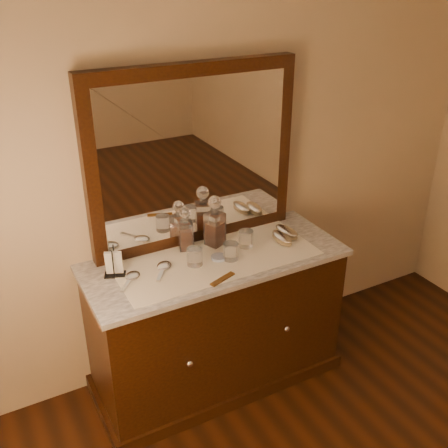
{
  "coord_description": "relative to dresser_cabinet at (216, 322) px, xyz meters",
  "views": [
    {
      "loc": [
        -1.12,
        -0.23,
        2.3
      ],
      "look_at": [
        0.0,
        1.85,
        1.1
      ],
      "focal_mm": 41.85,
      "sensor_mm": 36.0,
      "label": 1
    }
  ],
  "objects": [
    {
      "name": "hand_mirror_inner",
      "position": [
        -0.29,
        0.02,
        0.45
      ],
      "size": [
        0.15,
        0.19,
        0.02
      ],
      "color": "silver",
      "rests_on": "lace_runner"
    },
    {
      "name": "knob_left",
      "position": [
        -0.3,
        -0.28,
        0.04
      ],
      "size": [
        0.04,
        0.04,
        0.04
      ],
      "primitive_type": "sphere",
      "color": "silver",
      "rests_on": "dresser_cabinet"
    },
    {
      "name": "comb",
      "position": [
        -0.07,
        -0.22,
        0.45
      ],
      "size": [
        0.16,
        0.08,
        0.01
      ],
      "primitive_type": "cube",
      "rotation": [
        0.0,
        0.0,
        0.34
      ],
      "color": "brown",
      "rests_on": "lace_runner"
    },
    {
      "name": "brush_near",
      "position": [
        0.42,
        -0.03,
        0.47
      ],
      "size": [
        0.08,
        0.17,
        0.05
      ],
      "color": "#96805C",
      "rests_on": "lace_runner"
    },
    {
      "name": "knob_right",
      "position": [
        0.3,
        -0.28,
        0.04
      ],
      "size": [
        0.04,
        0.04,
        0.04
      ],
      "primitive_type": "sphere",
      "color": "silver",
      "rests_on": "dresser_cabinet"
    },
    {
      "name": "pin_dish",
      "position": [
        0.01,
        -0.02,
        0.45
      ],
      "size": [
        0.1,
        0.1,
        0.01
      ],
      "primitive_type": "cylinder",
      "rotation": [
        0.0,
        0.0,
        0.19
      ],
      "color": "silver",
      "rests_on": "lace_runner"
    },
    {
      "name": "decanter_right",
      "position": [
        0.06,
        0.13,
        0.56
      ],
      "size": [
        0.12,
        0.12,
        0.3
      ],
      "color": "#9C4116",
      "rests_on": "lace_runner"
    },
    {
      "name": "lace_runner",
      "position": [
        0.0,
        -0.02,
        0.44
      ],
      "size": [
        1.1,
        0.45,
        0.0
      ],
      "primitive_type": "cube",
      "color": "white",
      "rests_on": "marble_top"
    },
    {
      "name": "decanter_left",
      "position": [
        -0.1,
        0.16,
        0.54
      ],
      "size": [
        0.1,
        0.1,
        0.26
      ],
      "color": "#9C4116",
      "rests_on": "lace_runner"
    },
    {
      "name": "mirror_frame",
      "position": [
        0.0,
        0.25,
        0.94
      ],
      "size": [
        1.2,
        0.08,
        1.0
      ],
      "primitive_type": "cube",
      "color": "black",
      "rests_on": "marble_top"
    },
    {
      "name": "tumblers",
      "position": [
        0.05,
        -0.02,
        0.49
      ],
      "size": [
        0.42,
        0.17,
        0.1
      ],
      "color": "white",
      "rests_on": "lace_runner"
    },
    {
      "name": "mirror_glass",
      "position": [
        0.0,
        0.21,
        0.94
      ],
      "size": [
        1.06,
        0.01,
        0.86
      ],
      "primitive_type": "cube",
      "color": "white",
      "rests_on": "marble_top"
    },
    {
      "name": "brush_far",
      "position": [
        0.48,
        0.02,
        0.47
      ],
      "size": [
        0.1,
        0.18,
        0.05
      ],
      "color": "#96805C",
      "rests_on": "lace_runner"
    },
    {
      "name": "napkin_rack",
      "position": [
        -0.54,
        0.09,
        0.5
      ],
      "size": [
        0.12,
        0.1,
        0.16
      ],
      "color": "black",
      "rests_on": "marble_top"
    },
    {
      "name": "hand_mirror_outer",
      "position": [
        -0.48,
        0.01,
        0.45
      ],
      "size": [
        0.16,
        0.18,
        0.02
      ],
      "color": "silver",
      "rests_on": "lace_runner"
    },
    {
      "name": "dresser_cabinet",
      "position": [
        0.0,
        0.0,
        0.0
      ],
      "size": [
        1.4,
        0.55,
        0.82
      ],
      "primitive_type": "cube",
      "color": "black",
      "rests_on": "floor"
    },
    {
      "name": "marble_top",
      "position": [
        0.0,
        0.0,
        0.42
      ],
      "size": [
        1.44,
        0.59,
        0.03
      ],
      "primitive_type": "cube",
      "color": "white",
      "rests_on": "dresser_cabinet"
    },
    {
      "name": "dresser_plinth",
      "position": [
        0.0,
        0.0,
        -0.37
      ],
      "size": [
        1.46,
        0.59,
        0.08
      ],
      "primitive_type": "cube",
      "color": "black",
      "rests_on": "floor"
    }
  ]
}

